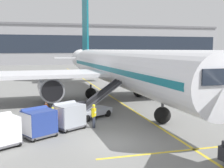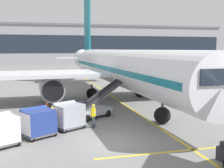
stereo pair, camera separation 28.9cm
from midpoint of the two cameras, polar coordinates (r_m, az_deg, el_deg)
The scene contains 14 objects.
ground_plane at distance 17.31m, azimuth 0.24°, elevation -12.06°, with size 600.00×600.00×0.00m, color slate.
parked_airplane at distance 31.41m, azimuth 1.69°, elevation 3.30°, with size 33.82×44.01×14.58m.
belt_loader at distance 23.57m, azimuth -3.38°, elevation -4.70°, with size 5.18×3.87×2.99m.
baggage_cart_lead at distance 20.30m, azimuth -8.52°, elevation -6.30°, with size 2.75×2.39×1.91m.
baggage_cart_second at distance 18.88m, azimuth -14.49°, elevation -7.48°, with size 2.75×2.39×1.91m.
ground_crew_by_loader at distance 20.36m, azimuth -3.44°, elevation -6.20°, with size 0.40×0.50×1.74m.
ground_crew_by_carts at distance 19.75m, azimuth -11.73°, elevation -6.76°, with size 0.34×0.55×1.74m.
ground_crew_marshaller at distance 20.56m, azimuth -9.92°, elevation -6.17°, with size 0.44×0.44×1.74m.
safety_cone_engine_keepout at distance 30.47m, azimuth -11.79°, elevation -3.05°, with size 0.70×0.70×0.79m.
safety_cone_wingtip at distance 25.56m, azimuth -6.69°, elevation -4.89°, with size 0.70×0.70×0.79m.
safety_cone_nose_mark at distance 28.31m, azimuth -12.88°, elevation -3.94°, with size 0.62×0.62×0.70m.
apron_guidance_line_lead_in at distance 31.04m, azimuth 1.64°, elevation -3.42°, with size 0.20×110.00×0.01m.
apron_guidance_line_stop_bar at distance 17.11m, azimuth 17.46°, elevation -12.62°, with size 12.00×0.20×0.01m.
terminal_building at distance 112.52m, azimuth -7.65°, elevation 7.99°, with size 121.83×15.58×15.08m.
Camera 2 is at (-3.95, -15.86, 5.69)m, focal length 44.66 mm.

